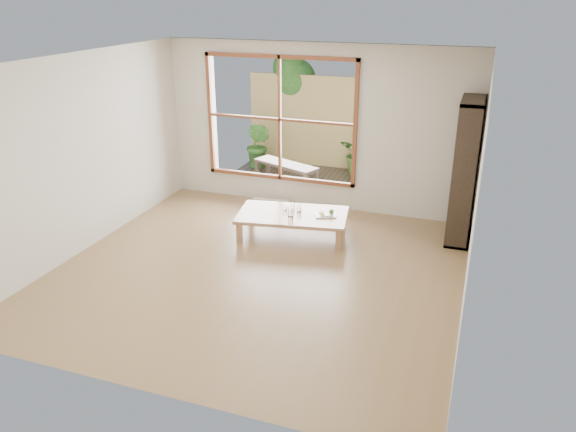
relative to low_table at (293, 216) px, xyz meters
name	(u,v)px	position (x,y,z in m)	size (l,w,h in m)	color
ground	(259,270)	(-0.05, -1.17, -0.30)	(5.00, 5.00, 0.00)	#916E48
low_table	(293,216)	(0.00, 0.00, 0.00)	(1.68, 1.12, 0.34)	#9F714D
floor_cushion	(266,207)	(-0.74, 0.81, -0.26)	(0.60, 0.60, 0.09)	white
bookshelf	(465,171)	(2.27, 0.73, 0.70)	(0.32, 0.90, 1.99)	#33261C
glass_tall	(291,212)	(0.01, -0.12, 0.11)	(0.08, 0.08, 0.14)	silver
glass_mid	(299,209)	(0.07, 0.09, 0.09)	(0.07, 0.07, 0.10)	silver
glass_short	(293,206)	(-0.06, 0.17, 0.08)	(0.07, 0.07, 0.08)	silver
glass_small	(285,208)	(-0.14, 0.08, 0.08)	(0.06, 0.06, 0.07)	silver
food_tray	(327,214)	(0.48, 0.08, 0.06)	(0.35, 0.30, 0.09)	white
deck	(301,181)	(-0.65, 2.39, -0.30)	(2.80, 2.00, 0.05)	#322A25
garden_bench	(286,166)	(-0.83, 2.05, 0.07)	(1.31, 0.83, 0.40)	#33261C
bamboo_fence	(318,122)	(-0.65, 3.39, 0.60)	(2.80, 0.06, 1.80)	tan
shrub_right	(361,154)	(0.30, 3.09, 0.13)	(0.74, 0.64, 0.82)	#366B27
shrub_left	(258,145)	(-1.69, 2.86, 0.18)	(0.50, 0.41, 0.92)	#366B27
garden_tree	(290,81)	(-1.32, 3.69, 1.33)	(1.04, 0.85, 2.22)	#4C3D2D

